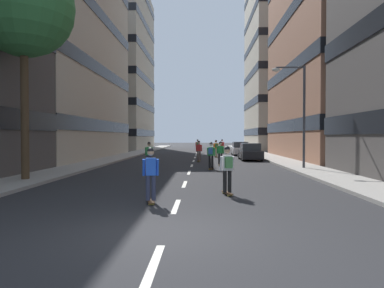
{
  "coord_description": "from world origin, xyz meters",
  "views": [
    {
      "loc": [
        0.82,
        -7.73,
        2.13
      ],
      "look_at": [
        0.0,
        18.56,
        1.57
      ],
      "focal_mm": 33.11,
      "sensor_mm": 36.0,
      "label": 1
    }
  ],
  "objects_px": {
    "skater_7": "(227,167)",
    "street_tree_near": "(24,8)",
    "skater_0": "(216,147)",
    "skater_5": "(222,145)",
    "parked_car_near": "(250,152)",
    "parked_car_mid": "(240,149)",
    "skater_2": "(149,154)",
    "skater_1": "(199,150)",
    "skater_6": "(211,154)",
    "skater_3": "(220,152)",
    "streetlamp_right": "(298,105)",
    "skater_8": "(198,145)",
    "skater_4": "(151,172)"
  },
  "relations": [
    {
      "from": "skater_7",
      "to": "street_tree_near",
      "type": "bearing_deg",
      "value": 159.5
    },
    {
      "from": "skater_0",
      "to": "skater_5",
      "type": "height_order",
      "value": "same"
    },
    {
      "from": "skater_5",
      "to": "parked_car_near",
      "type": "bearing_deg",
      "value": -82.16
    },
    {
      "from": "parked_car_mid",
      "to": "skater_2",
      "type": "height_order",
      "value": "skater_2"
    },
    {
      "from": "parked_car_near",
      "to": "skater_2",
      "type": "relative_size",
      "value": 2.47
    },
    {
      "from": "skater_1",
      "to": "skater_6",
      "type": "xyz_separation_m",
      "value": [
        0.87,
        -7.29,
        0.03
      ]
    },
    {
      "from": "parked_car_mid",
      "to": "skater_3",
      "type": "relative_size",
      "value": 2.47
    },
    {
      "from": "parked_car_mid",
      "to": "skater_6",
      "type": "relative_size",
      "value": 2.47
    },
    {
      "from": "street_tree_near",
      "to": "skater_6",
      "type": "relative_size",
      "value": 5.82
    },
    {
      "from": "skater_0",
      "to": "skater_6",
      "type": "distance_m",
      "value": 13.28
    },
    {
      "from": "parked_car_mid",
      "to": "streetlamp_right",
      "type": "relative_size",
      "value": 0.68
    },
    {
      "from": "street_tree_near",
      "to": "skater_5",
      "type": "relative_size",
      "value": 5.82
    },
    {
      "from": "street_tree_near",
      "to": "skater_6",
      "type": "bearing_deg",
      "value": 36.11
    },
    {
      "from": "skater_0",
      "to": "skater_8",
      "type": "height_order",
      "value": "same"
    },
    {
      "from": "skater_7",
      "to": "skater_4",
      "type": "bearing_deg",
      "value": -147.08
    },
    {
      "from": "skater_2",
      "to": "skater_7",
      "type": "xyz_separation_m",
      "value": [
        4.46,
        -10.39,
        0.03
      ]
    },
    {
      "from": "street_tree_near",
      "to": "skater_6",
      "type": "height_order",
      "value": "street_tree_near"
    },
    {
      "from": "skater_1",
      "to": "skater_3",
      "type": "relative_size",
      "value": 1.0
    },
    {
      "from": "streetlamp_right",
      "to": "skater_0",
      "type": "distance_m",
      "value": 14.4
    },
    {
      "from": "skater_3",
      "to": "skater_7",
      "type": "distance_m",
      "value": 13.22
    },
    {
      "from": "skater_0",
      "to": "skater_1",
      "type": "xyz_separation_m",
      "value": [
        -1.68,
        -5.97,
        -0.03
      ]
    },
    {
      "from": "parked_car_near",
      "to": "skater_2",
      "type": "height_order",
      "value": "skater_2"
    },
    {
      "from": "skater_4",
      "to": "skater_5",
      "type": "height_order",
      "value": "same"
    },
    {
      "from": "skater_0",
      "to": "skater_1",
      "type": "distance_m",
      "value": 6.2
    },
    {
      "from": "street_tree_near",
      "to": "skater_0",
      "type": "bearing_deg",
      "value": 63.87
    },
    {
      "from": "skater_2",
      "to": "skater_1",
      "type": "bearing_deg",
      "value": 64.73
    },
    {
      "from": "skater_6",
      "to": "skater_7",
      "type": "distance_m",
      "value": 9.92
    },
    {
      "from": "streetlamp_right",
      "to": "skater_5",
      "type": "distance_m",
      "value": 22.8
    },
    {
      "from": "streetlamp_right",
      "to": "skater_6",
      "type": "bearing_deg",
      "value": -179.74
    },
    {
      "from": "streetlamp_right",
      "to": "skater_1",
      "type": "bearing_deg",
      "value": 131.54
    },
    {
      "from": "skater_2",
      "to": "skater_4",
      "type": "xyz_separation_m",
      "value": [
        1.9,
        -12.05,
        0.0
      ]
    },
    {
      "from": "street_tree_near",
      "to": "streetlamp_right",
      "type": "bearing_deg",
      "value": 24.21
    },
    {
      "from": "skater_1",
      "to": "skater_3",
      "type": "bearing_deg",
      "value": -67.76
    },
    {
      "from": "skater_3",
      "to": "skater_5",
      "type": "bearing_deg",
      "value": 86.55
    },
    {
      "from": "street_tree_near",
      "to": "skater_1",
      "type": "relative_size",
      "value": 5.82
    },
    {
      "from": "streetlamp_right",
      "to": "skater_8",
      "type": "relative_size",
      "value": 3.65
    },
    {
      "from": "parked_car_near",
      "to": "skater_6",
      "type": "height_order",
      "value": "skater_6"
    },
    {
      "from": "parked_car_mid",
      "to": "skater_7",
      "type": "relative_size",
      "value": 2.47
    },
    {
      "from": "skater_1",
      "to": "skater_2",
      "type": "xyz_separation_m",
      "value": [
        -3.22,
        -6.81,
        0.0
      ]
    },
    {
      "from": "street_tree_near",
      "to": "parked_car_mid",
      "type": "bearing_deg",
      "value": 62.65
    },
    {
      "from": "streetlamp_right",
      "to": "skater_7",
      "type": "distance_m",
      "value": 11.64
    },
    {
      "from": "skater_1",
      "to": "skater_7",
      "type": "relative_size",
      "value": 1.0
    },
    {
      "from": "parked_car_near",
      "to": "skater_4",
      "type": "xyz_separation_m",
      "value": [
        -5.9,
        -20.72,
        0.29
      ]
    },
    {
      "from": "skater_7",
      "to": "skater_8",
      "type": "bearing_deg",
      "value": 92.79
    },
    {
      "from": "streetlamp_right",
      "to": "skater_3",
      "type": "bearing_deg",
      "value": 145.71
    },
    {
      "from": "parked_car_mid",
      "to": "streetlamp_right",
      "type": "distance_m",
      "value": 18.26
    },
    {
      "from": "skater_4",
      "to": "skater_2",
      "type": "bearing_deg",
      "value": 98.97
    },
    {
      "from": "skater_2",
      "to": "skater_3",
      "type": "xyz_separation_m",
      "value": [
        4.85,
        2.82,
        0.0
      ]
    },
    {
      "from": "streetlamp_right",
      "to": "skater_4",
      "type": "relative_size",
      "value": 3.65
    },
    {
      "from": "skater_4",
      "to": "skater_5",
      "type": "distance_m",
      "value": 34.12
    }
  ]
}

